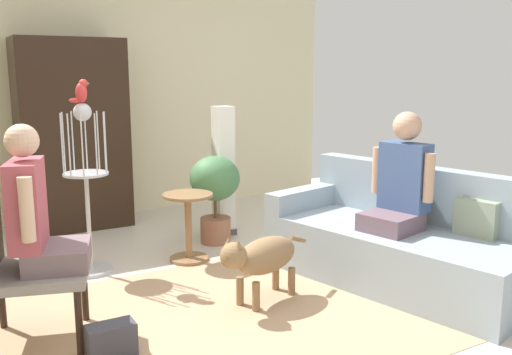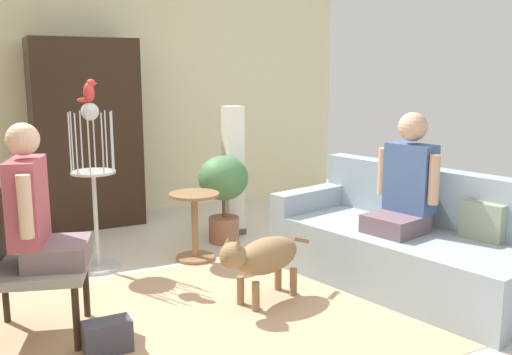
{
  "view_description": "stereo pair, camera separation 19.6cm",
  "coord_description": "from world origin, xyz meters",
  "px_view_note": "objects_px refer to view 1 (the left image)",
  "views": [
    {
      "loc": [
        -1.69,
        -3.34,
        1.68
      ],
      "look_at": [
        0.21,
        -0.05,
        0.95
      ],
      "focal_mm": 39.71,
      "sensor_mm": 36.0,
      "label": 1
    },
    {
      "loc": [
        -1.52,
        -3.43,
        1.68
      ],
      "look_at": [
        0.21,
        -0.05,
        0.95
      ],
      "focal_mm": 39.71,
      "sensor_mm": 36.0,
      "label": 2
    }
  ],
  "objects_px": {
    "armoire_cabinet": "(73,135)",
    "person_on_armchair": "(36,213)",
    "armchair": "(13,259)",
    "potted_plant": "(215,188)",
    "column_lamp": "(223,172)",
    "parrot": "(81,92)",
    "round_end_table": "(188,224)",
    "bird_cage_stand": "(87,194)",
    "person_on_couch": "(401,182)",
    "handbag": "(111,340)",
    "dog": "(262,257)",
    "couch": "(398,243)"
  },
  "relations": [
    {
      "from": "potted_plant",
      "to": "handbag",
      "type": "bearing_deg",
      "value": -131.45
    },
    {
      "from": "person_on_couch",
      "to": "armoire_cabinet",
      "type": "relative_size",
      "value": 0.46
    },
    {
      "from": "handbag",
      "to": "potted_plant",
      "type": "bearing_deg",
      "value": 48.55
    },
    {
      "from": "person_on_couch",
      "to": "armoire_cabinet",
      "type": "bearing_deg",
      "value": 122.04
    },
    {
      "from": "dog",
      "to": "parrot",
      "type": "bearing_deg",
      "value": 126.37
    },
    {
      "from": "couch",
      "to": "column_lamp",
      "type": "xyz_separation_m",
      "value": [
        -0.63,
        1.87,
        0.34
      ]
    },
    {
      "from": "round_end_table",
      "to": "handbag",
      "type": "distance_m",
      "value": 1.76
    },
    {
      "from": "couch",
      "to": "bird_cage_stand",
      "type": "distance_m",
      "value": 2.57
    },
    {
      "from": "dog",
      "to": "bird_cage_stand",
      "type": "xyz_separation_m",
      "value": [
        -0.93,
        1.26,
        0.33
      ]
    },
    {
      "from": "bird_cage_stand",
      "to": "armoire_cabinet",
      "type": "xyz_separation_m",
      "value": [
        0.23,
        1.5,
        0.33
      ]
    },
    {
      "from": "armchair",
      "to": "column_lamp",
      "type": "xyz_separation_m",
      "value": [
        2.19,
        1.51,
        0.11
      ]
    },
    {
      "from": "armchair",
      "to": "person_on_armchair",
      "type": "relative_size",
      "value": 1.04
    },
    {
      "from": "round_end_table",
      "to": "bird_cage_stand",
      "type": "height_order",
      "value": "bird_cage_stand"
    },
    {
      "from": "armchair",
      "to": "round_end_table",
      "type": "relative_size",
      "value": 1.52
    },
    {
      "from": "column_lamp",
      "to": "armoire_cabinet",
      "type": "bearing_deg",
      "value": 140.26
    },
    {
      "from": "bird_cage_stand",
      "to": "column_lamp",
      "type": "distance_m",
      "value": 1.55
    },
    {
      "from": "dog",
      "to": "armoire_cabinet",
      "type": "height_order",
      "value": "armoire_cabinet"
    },
    {
      "from": "bird_cage_stand",
      "to": "parrot",
      "type": "xyz_separation_m",
      "value": [
        0.0,
        0.0,
        0.84
      ]
    },
    {
      "from": "person_on_couch",
      "to": "armoire_cabinet",
      "type": "height_order",
      "value": "armoire_cabinet"
    },
    {
      "from": "dog",
      "to": "bird_cage_stand",
      "type": "distance_m",
      "value": 1.6
    },
    {
      "from": "couch",
      "to": "person_on_couch",
      "type": "relative_size",
      "value": 2.45
    },
    {
      "from": "dog",
      "to": "round_end_table",
      "type": "bearing_deg",
      "value": 94.99
    },
    {
      "from": "person_on_couch",
      "to": "round_end_table",
      "type": "height_order",
      "value": "person_on_couch"
    },
    {
      "from": "round_end_table",
      "to": "bird_cage_stand",
      "type": "bearing_deg",
      "value": 170.29
    },
    {
      "from": "round_end_table",
      "to": "potted_plant",
      "type": "bearing_deg",
      "value": 39.7
    },
    {
      "from": "couch",
      "to": "round_end_table",
      "type": "height_order",
      "value": "couch"
    },
    {
      "from": "parrot",
      "to": "armoire_cabinet",
      "type": "bearing_deg",
      "value": 81.34
    },
    {
      "from": "armchair",
      "to": "column_lamp",
      "type": "height_order",
      "value": "column_lamp"
    },
    {
      "from": "armchair",
      "to": "potted_plant",
      "type": "xyz_separation_m",
      "value": [
        1.98,
        1.28,
        0.0
      ]
    },
    {
      "from": "couch",
      "to": "armchair",
      "type": "bearing_deg",
      "value": 172.66
    },
    {
      "from": "person_on_couch",
      "to": "person_on_armchair",
      "type": "relative_size",
      "value": 1.03
    },
    {
      "from": "armchair",
      "to": "person_on_couch",
      "type": "height_order",
      "value": "person_on_couch"
    },
    {
      "from": "couch",
      "to": "column_lamp",
      "type": "bearing_deg",
      "value": 108.52
    },
    {
      "from": "armchair",
      "to": "handbag",
      "type": "relative_size",
      "value": 3.28
    },
    {
      "from": "handbag",
      "to": "dog",
      "type": "bearing_deg",
      "value": 11.62
    },
    {
      "from": "couch",
      "to": "round_end_table",
      "type": "bearing_deg",
      "value": 135.07
    },
    {
      "from": "bird_cage_stand",
      "to": "potted_plant",
      "type": "bearing_deg",
      "value": 10.02
    },
    {
      "from": "parrot",
      "to": "handbag",
      "type": "bearing_deg",
      "value": -99.56
    },
    {
      "from": "armchair",
      "to": "parrot",
      "type": "relative_size",
      "value": 4.89
    },
    {
      "from": "round_end_table",
      "to": "armoire_cabinet",
      "type": "distance_m",
      "value": 1.87
    },
    {
      "from": "round_end_table",
      "to": "handbag",
      "type": "height_order",
      "value": "round_end_table"
    },
    {
      "from": "bird_cage_stand",
      "to": "armoire_cabinet",
      "type": "distance_m",
      "value": 1.55
    },
    {
      "from": "person_on_couch",
      "to": "couch",
      "type": "bearing_deg",
      "value": 41.08
    },
    {
      "from": "armoire_cabinet",
      "to": "person_on_armchair",
      "type": "bearing_deg",
      "value": -106.9
    },
    {
      "from": "armoire_cabinet",
      "to": "person_on_couch",
      "type": "bearing_deg",
      "value": -57.96
    },
    {
      "from": "couch",
      "to": "person_on_couch",
      "type": "bearing_deg",
      "value": -138.92
    },
    {
      "from": "dog",
      "to": "column_lamp",
      "type": "xyz_separation_m",
      "value": [
        0.55,
        1.72,
        0.31
      ]
    },
    {
      "from": "round_end_table",
      "to": "dog",
      "type": "relative_size",
      "value": 0.71
    },
    {
      "from": "person_on_couch",
      "to": "bird_cage_stand",
      "type": "bearing_deg",
      "value": 145.03
    },
    {
      "from": "armchair",
      "to": "round_end_table",
      "type": "bearing_deg",
      "value": 30.69
    }
  ]
}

